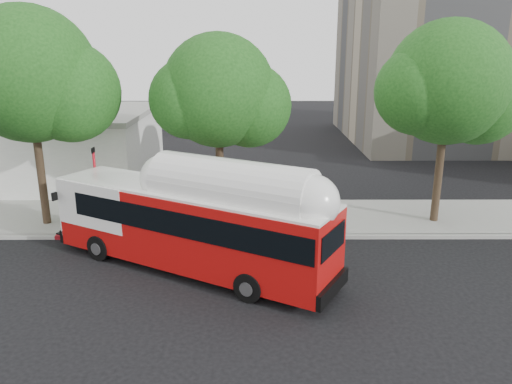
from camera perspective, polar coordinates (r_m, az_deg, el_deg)
ground at (r=18.11m, az=-2.06°, el=-9.86°), size 120.00×120.00×0.00m
sidewalk at (r=24.09m, az=-1.57°, el=-2.85°), size 60.00×5.00×0.15m
curb_strip at (r=21.65m, az=-1.73°, el=-5.11°), size 60.00×0.30×0.15m
red_curb_segment at (r=21.93m, az=-9.62°, el=-5.04°), size 10.00×0.32×0.16m
street_tree_left at (r=23.67m, az=-23.35°, el=11.69°), size 6.67×5.80×9.74m
street_tree_mid at (r=22.42m, az=-3.26°, el=10.98°), size 5.75×5.00×8.62m
street_tree_right at (r=23.87m, az=22.01°, el=11.02°), size 6.21×5.40×9.18m
low_commercial_bldg at (r=34.08m, az=-25.62°, el=4.88°), size 16.20×10.20×4.25m
transit_bus at (r=18.34m, az=-7.35°, el=-4.07°), size 11.33×7.63×3.51m
signal_pole at (r=22.52m, az=-17.73°, el=0.11°), size 0.11×0.37×3.90m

